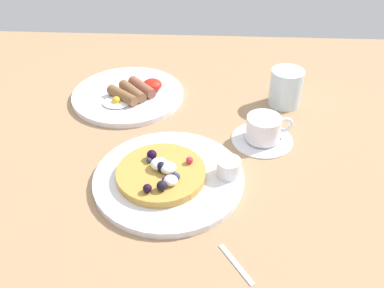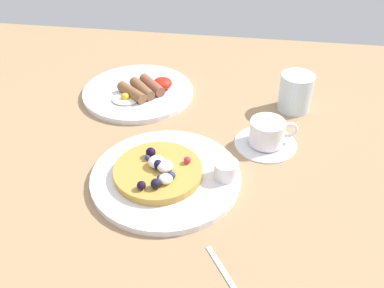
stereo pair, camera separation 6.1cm
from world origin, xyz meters
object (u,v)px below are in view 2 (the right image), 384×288
(breakfast_plate, at_px, (138,92))
(coffee_cup, at_px, (268,132))
(pancake_plate, at_px, (166,177))
(coffee_saucer, at_px, (265,143))
(water_glass, at_px, (296,92))
(syrup_ramekin, at_px, (226,169))

(breakfast_plate, height_order, coffee_cup, coffee_cup)
(pancake_plate, xyz_separation_m, breakfast_plate, (-0.13, 0.30, -0.00))
(pancake_plate, distance_m, coffee_saucer, 0.23)
(breakfast_plate, xyz_separation_m, coffee_cup, (0.31, -0.16, 0.03))
(water_glass, bearing_deg, pancake_plate, -130.60)
(pancake_plate, bearing_deg, coffee_cup, 36.66)
(breakfast_plate, bearing_deg, coffee_cup, -26.83)
(water_glass, bearing_deg, coffee_saucer, -112.69)
(syrup_ramekin, bearing_deg, pancake_plate, -174.49)
(syrup_ramekin, bearing_deg, coffee_saucer, 59.94)
(breakfast_plate, relative_size, coffee_cup, 2.71)
(syrup_ramekin, distance_m, water_glass, 0.31)
(syrup_ramekin, relative_size, coffee_cup, 0.46)
(coffee_saucer, xyz_separation_m, coffee_cup, (0.00, 0.00, 0.03))
(breakfast_plate, bearing_deg, pancake_plate, -66.62)
(coffee_saucer, height_order, coffee_cup, coffee_cup)
(coffee_saucer, xyz_separation_m, water_glass, (0.06, 0.15, 0.04))
(pancake_plate, distance_m, water_glass, 0.38)
(syrup_ramekin, xyz_separation_m, coffee_saucer, (0.07, 0.13, -0.03))
(pancake_plate, xyz_separation_m, water_glass, (0.25, 0.29, 0.04))
(pancake_plate, height_order, breakfast_plate, same)
(syrup_ramekin, xyz_separation_m, coffee_cup, (0.08, 0.13, 0.00))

